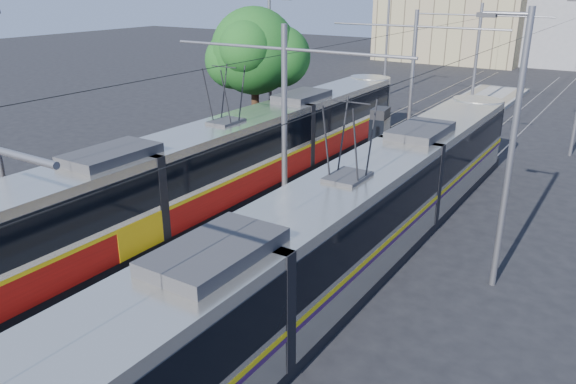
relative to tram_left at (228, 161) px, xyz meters
The scene contains 12 objects.
ground 10.06m from the tram_left, 68.72° to the right, with size 160.00×160.00×0.00m, color black.
platform 8.69m from the tram_left, 65.11° to the left, with size 4.00×50.00×0.30m, color gray.
tactile_strip_left 8.17m from the tram_left, 74.51° to the left, with size 0.70×50.00×0.01m, color gray.
tactile_strip_right 9.36m from the tram_left, 56.94° to the left, with size 0.70×50.00×0.01m, color gray.
rails 8.72m from the tram_left, 65.11° to the left, with size 8.71×70.00×0.03m.
tram_left is the anchor object (origin of this frame).
tram_right 7.98m from the tram_left, 25.58° to the right, with size 2.43×29.31×5.50m.
catenary 6.71m from the tram_left, 53.76° to the left, with size 9.20×70.00×7.00m.
street_lamps 12.54m from the tram_left, 72.98° to the left, with size 15.18×38.22×8.00m.
shelter 8.19m from the tram_left, 65.61° to the left, with size 0.90×1.29×2.64m.
tree 9.48m from the tram_left, 116.23° to the left, with size 5.11×4.72×7.42m.
building_left 51.39m from the tram_left, 97.19° to the left, with size 16.32×12.24×13.06m.
Camera 1 is at (10.39, -7.86, 8.56)m, focal length 35.00 mm.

